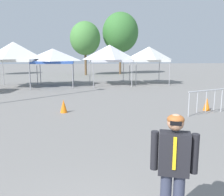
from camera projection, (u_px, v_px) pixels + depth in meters
The scene contains 10 objects.
canopy_tent_right_of_center at pixel (14, 52), 19.01m from camera, with size 3.58×3.58×3.58m.
canopy_tent_behind_center at pixel (53, 56), 19.98m from camera, with size 3.42×3.42×3.07m.
canopy_tent_left_of_center at pixel (110, 53), 20.56m from camera, with size 3.48×3.48×3.41m.
canopy_tent_far_right at pixel (149, 54), 21.28m from camera, with size 3.03×3.03×3.28m.
person_foreground at pixel (174, 166), 3.39m from camera, with size 0.62×0.37×1.78m.
tree_behind_tents_center at pixel (85, 38), 30.41m from camera, with size 3.80×3.80×6.71m.
tree_behind_tents_right at pixel (120, 32), 31.96m from camera, with size 4.73×4.73×8.09m.
crowd_barrier_mid_lot at pixel (206, 97), 10.51m from camera, with size 1.99×0.77×1.08m.
traffic_cone_lot_center at pixel (64, 106), 10.87m from camera, with size 0.32×0.32×0.59m, color orange.
traffic_cone_near_barrier at pixel (207, 104), 11.31m from camera, with size 0.32×0.32×0.60m, color orange.
Camera 1 is at (-0.47, -1.95, 2.57)m, focal length 38.84 mm.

